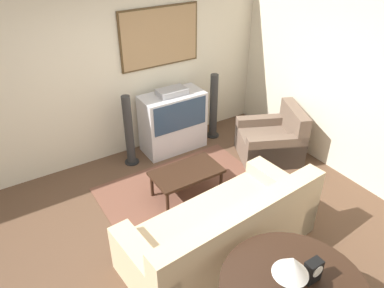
{
  "coord_description": "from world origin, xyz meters",
  "views": [
    {
      "loc": [
        -1.72,
        -2.87,
        3.36
      ],
      "look_at": [
        0.51,
        0.67,
        0.75
      ],
      "focal_mm": 35.0,
      "sensor_mm": 36.0,
      "label": 1
    }
  ],
  "objects_px": {
    "couch": "(223,232)",
    "speaker_tower_right": "(213,108)",
    "coffee_table": "(187,174)",
    "speaker_tower_left": "(129,133)",
    "mantel_clock": "(313,271)",
    "table_lamp": "(291,266)",
    "tv": "(173,121)",
    "armchair": "(272,141)"
  },
  "relations": [
    {
      "from": "couch",
      "to": "speaker_tower_right",
      "type": "height_order",
      "value": "speaker_tower_right"
    },
    {
      "from": "couch",
      "to": "coffee_table",
      "type": "bearing_deg",
      "value": -104.78
    },
    {
      "from": "coffee_table",
      "to": "speaker_tower_left",
      "type": "height_order",
      "value": "speaker_tower_left"
    },
    {
      "from": "coffee_table",
      "to": "speaker_tower_right",
      "type": "distance_m",
      "value": 1.68
    },
    {
      "from": "mantel_clock",
      "to": "speaker_tower_right",
      "type": "bearing_deg",
      "value": 67.78
    },
    {
      "from": "table_lamp",
      "to": "speaker_tower_left",
      "type": "height_order",
      "value": "table_lamp"
    },
    {
      "from": "tv",
      "to": "speaker_tower_left",
      "type": "height_order",
      "value": "speaker_tower_left"
    },
    {
      "from": "mantel_clock",
      "to": "speaker_tower_right",
      "type": "height_order",
      "value": "speaker_tower_right"
    },
    {
      "from": "mantel_clock",
      "to": "couch",
      "type": "bearing_deg",
      "value": 91.66
    },
    {
      "from": "speaker_tower_left",
      "to": "tv",
      "type": "bearing_deg",
      "value": 2.19
    },
    {
      "from": "table_lamp",
      "to": "speaker_tower_right",
      "type": "xyz_separation_m",
      "value": [
        1.67,
        3.39,
        -0.53
      ]
    },
    {
      "from": "table_lamp",
      "to": "speaker_tower_right",
      "type": "height_order",
      "value": "table_lamp"
    },
    {
      "from": "tv",
      "to": "mantel_clock",
      "type": "xyz_separation_m",
      "value": [
        -0.61,
        -3.42,
        0.34
      ]
    },
    {
      "from": "couch",
      "to": "table_lamp",
      "type": "xyz_separation_m",
      "value": [
        -0.25,
        -1.17,
        0.77
      ]
    },
    {
      "from": "mantel_clock",
      "to": "speaker_tower_left",
      "type": "xyz_separation_m",
      "value": [
        -0.16,
        3.39,
        -0.3
      ]
    },
    {
      "from": "couch",
      "to": "mantel_clock",
      "type": "height_order",
      "value": "mantel_clock"
    },
    {
      "from": "coffee_table",
      "to": "table_lamp",
      "type": "distance_m",
      "value": 2.41
    },
    {
      "from": "couch",
      "to": "speaker_tower_left",
      "type": "xyz_separation_m",
      "value": [
        -0.13,
        2.22,
        0.24
      ]
    },
    {
      "from": "couch",
      "to": "speaker_tower_right",
      "type": "relative_size",
      "value": 2.03
    },
    {
      "from": "tv",
      "to": "mantel_clock",
      "type": "bearing_deg",
      "value": -100.14
    },
    {
      "from": "table_lamp",
      "to": "tv",
      "type": "bearing_deg",
      "value": 75.28
    },
    {
      "from": "couch",
      "to": "armchair",
      "type": "relative_size",
      "value": 1.98
    },
    {
      "from": "tv",
      "to": "couch",
      "type": "height_order",
      "value": "tv"
    },
    {
      "from": "armchair",
      "to": "table_lamp",
      "type": "distance_m",
      "value": 3.26
    },
    {
      "from": "tv",
      "to": "speaker_tower_right",
      "type": "relative_size",
      "value": 0.93
    },
    {
      "from": "couch",
      "to": "coffee_table",
      "type": "xyz_separation_m",
      "value": [
        0.19,
        1.09,
        0.05
      ]
    },
    {
      "from": "armchair",
      "to": "table_lamp",
      "type": "relative_size",
      "value": 2.65
    },
    {
      "from": "speaker_tower_left",
      "to": "speaker_tower_right",
      "type": "bearing_deg",
      "value": 0.0
    },
    {
      "from": "couch",
      "to": "armchair",
      "type": "height_order",
      "value": "couch"
    },
    {
      "from": "armchair",
      "to": "table_lamp",
      "type": "bearing_deg",
      "value": -16.63
    },
    {
      "from": "tv",
      "to": "mantel_clock",
      "type": "distance_m",
      "value": 3.49
    },
    {
      "from": "couch",
      "to": "armchair",
      "type": "bearing_deg",
      "value": -151.59
    },
    {
      "from": "tv",
      "to": "armchair",
      "type": "relative_size",
      "value": 0.9
    },
    {
      "from": "tv",
      "to": "coffee_table",
      "type": "xyz_separation_m",
      "value": [
        -0.45,
        -1.16,
        -0.14
      ]
    },
    {
      "from": "couch",
      "to": "coffee_table",
      "type": "relative_size",
      "value": 2.46
    },
    {
      "from": "tv",
      "to": "armchair",
      "type": "xyz_separation_m",
      "value": [
        1.19,
        -1.05,
        -0.22
      ]
    },
    {
      "from": "tv",
      "to": "speaker_tower_right",
      "type": "bearing_deg",
      "value": -2.19
    },
    {
      "from": "tv",
      "to": "coffee_table",
      "type": "bearing_deg",
      "value": -111.35
    },
    {
      "from": "couch",
      "to": "mantel_clock",
      "type": "bearing_deg",
      "value": 86.85
    },
    {
      "from": "tv",
      "to": "couch",
      "type": "relative_size",
      "value": 0.46
    },
    {
      "from": "coffee_table",
      "to": "armchair",
      "type": "bearing_deg",
      "value": 3.77
    },
    {
      "from": "mantel_clock",
      "to": "speaker_tower_left",
      "type": "bearing_deg",
      "value": 92.74
    }
  ]
}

